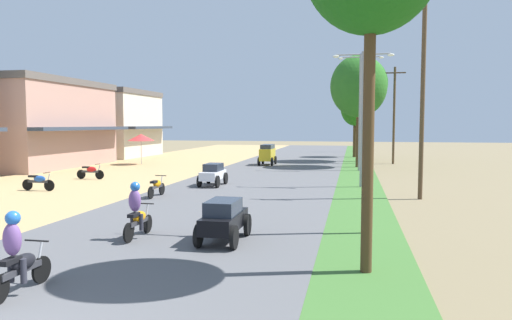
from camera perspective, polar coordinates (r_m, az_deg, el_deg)
The scene contains 20 objects.
shophouse_mid at distance 41.67m, azimuth -25.85°, elevation 3.99°, with size 10.21×12.02×6.90m.
shophouse_far at distance 51.98m, azimuth -17.56°, elevation 4.20°, with size 9.84×9.37×6.90m.
parked_motorbike_fourth at distance 26.06m, azimuth -24.79°, elevation -2.31°, with size 1.80×0.54×0.94m.
parked_motorbike_fifth at distance 30.39m, azimuth -19.36°, elevation -1.26°, with size 1.80×0.54×0.94m.
vendor_umbrella at distance 40.24m, azimuth -13.73°, elevation 2.67°, with size 2.20×2.20×2.52m.
median_tree_second at distance 37.62m, azimuth 12.30°, elevation 8.69°, with size 4.33×4.33×8.66m.
median_tree_third at distance 43.51m, azimuth 12.54°, elevation 8.97°, with size 4.73×4.73×9.33m.
median_tree_fourth at distance 49.10m, azimuth 11.90°, elevation 6.18°, with size 2.93×2.93×6.90m.
streetlamp_near at distance 14.66m, azimuth 13.51°, elevation 8.39°, with size 3.16×0.20×7.60m.
streetlamp_mid at distance 25.57m, azimuth 12.72°, elevation 6.07°, with size 3.16×0.20×7.13m.
streetlamp_far at distance 34.66m, azimuth 12.46°, elevation 6.53°, with size 3.16×0.20×8.24m.
streetlamp_farthest at distance 58.54m, azimuth 12.14°, elevation 5.33°, with size 3.16×0.20×7.72m.
utility_pole_near at distance 22.49m, azimuth 19.52°, elevation 8.38°, with size 1.80×0.20×9.75m.
utility_pole_far at distance 42.06m, azimuth 16.35°, elevation 5.41°, with size 1.80×0.20×8.25m.
car_sedan_black at distance 13.40m, azimuth -3.90°, elevation -7.04°, with size 1.10×2.26×1.19m.
car_sedan_white at distance 25.58m, azimuth -5.22°, elevation -1.62°, with size 1.10×2.26×1.19m.
car_van_yellow at distance 38.49m, azimuth 1.39°, elevation 0.80°, with size 1.19×2.41×1.67m.
motorbike_foreground_rider at distance 10.38m, azimuth -26.85°, elevation -10.22°, with size 0.54×1.80×1.66m.
motorbike_ahead_second at distance 14.16m, azimuth -14.18°, elevation -6.08°, with size 0.54×1.80×1.66m.
motorbike_ahead_third at distance 22.03m, azimuth -11.92°, elevation -3.10°, with size 0.54×1.80×0.94m.
Camera 1 is at (5.35, -4.77, 3.38)m, focal length 33.09 mm.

